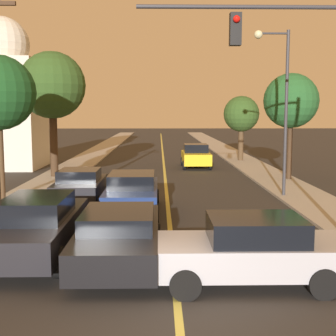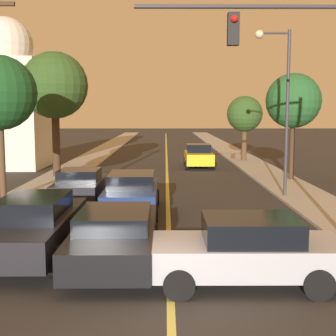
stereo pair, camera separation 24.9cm
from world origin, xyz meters
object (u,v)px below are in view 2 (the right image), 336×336
at_px(tree_right_near, 293,101).
at_px(domed_building_left, 7,99).
at_px(car_near_lane_front, 115,235).
at_px(car_crossing_right, 244,250).
at_px(tree_left_near, 55,86).
at_px(streetlamp_right, 280,91).
at_px(car_outer_lane_front, 36,225).
at_px(tree_right_far, 245,114).
at_px(car_outer_lane_second, 80,187).
at_px(car_far_oncoming, 199,156).
at_px(traffic_signal_mast, 301,75).
at_px(car_near_lane_second, 132,192).

height_order(tree_right_near, domed_building_left, domed_building_left).
xyz_separation_m(car_near_lane_front, car_crossing_right, (2.96, -1.44, 0.04)).
bearing_deg(tree_left_near, streetlamp_right, -29.60).
distance_m(car_near_lane_front, tree_right_near, 16.59).
relative_size(car_outer_lane_front, tree_right_far, 1.05).
relative_size(car_outer_lane_front, tree_right_near, 0.89).
bearing_deg(tree_right_near, streetlamp_right, -111.30).
xyz_separation_m(car_outer_lane_second, tree_right_far, (9.34, 17.06, 2.78)).
bearing_deg(streetlamp_right, domed_building_left, 143.54).
bearing_deg(car_near_lane_front, tree_right_far, 73.26).
height_order(tree_left_near, domed_building_left, domed_building_left).
distance_m(car_near_lane_front, car_outer_lane_second, 7.27).
relative_size(car_far_oncoming, traffic_signal_mast, 0.58).
xyz_separation_m(car_near_lane_second, tree_left_near, (-4.98, 9.48, 4.42)).
height_order(car_outer_lane_front, tree_right_near, tree_right_near).
distance_m(car_outer_lane_front, car_outer_lane_second, 6.37).
xyz_separation_m(car_crossing_right, traffic_signal_mast, (2.15, 3.59, 4.04)).
xyz_separation_m(car_near_lane_front, streetlamp_right, (6.17, 8.95, 3.92)).
height_order(car_near_lane_second, tree_left_near, tree_left_near).
height_order(car_outer_lane_second, car_crossing_right, car_outer_lane_second).
relative_size(car_outer_lane_front, car_crossing_right, 1.13).
distance_m(car_far_oncoming, car_crossing_right, 21.81).
height_order(car_outer_lane_second, tree_left_near, tree_left_near).
relative_size(car_far_oncoming, tree_right_near, 0.69).
bearing_deg(traffic_signal_mast, car_outer_lane_front, -167.74).
relative_size(car_near_lane_front, car_outer_lane_front, 0.98).
bearing_deg(domed_building_left, tree_right_near, -20.21).
height_order(car_crossing_right, tree_right_near, tree_right_near).
relative_size(car_near_lane_front, tree_right_far, 1.03).
bearing_deg(tree_right_far, streetlamp_right, -93.98).
distance_m(car_far_oncoming, domed_building_left, 13.44).
bearing_deg(car_far_oncoming, tree_right_near, 126.01).
relative_size(car_crossing_right, domed_building_left, 0.45).
bearing_deg(car_near_lane_second, tree_left_near, 117.70).
distance_m(traffic_signal_mast, tree_right_far, 22.00).
distance_m(tree_left_near, tree_right_near, 13.21).
distance_m(car_near_lane_front, car_crossing_right, 3.29).
height_order(tree_right_far, domed_building_left, domed_building_left).
bearing_deg(car_crossing_right, car_far_oncoming, -1.46).
relative_size(car_near_lane_front, car_far_oncoming, 1.26).
height_order(car_near_lane_front, car_far_oncoming, car_far_oncoming).
bearing_deg(car_outer_lane_second, car_crossing_right, -58.84).
distance_m(car_near_lane_second, tree_left_near, 11.58).
bearing_deg(domed_building_left, car_far_oncoming, -0.35).
xyz_separation_m(car_far_oncoming, tree_right_near, (4.62, -6.36, 3.55)).
xyz_separation_m(car_near_lane_second, streetlamp_right, (6.17, 3.14, 3.86)).
distance_m(car_near_lane_front, car_outer_lane_front, 2.20).
relative_size(streetlamp_right, tree_right_far, 1.47).
relative_size(car_outer_lane_second, streetlamp_right, 0.54).
height_order(traffic_signal_mast, domed_building_left, domed_building_left).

